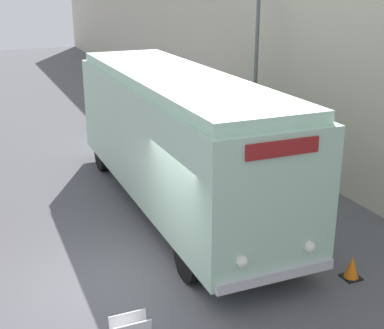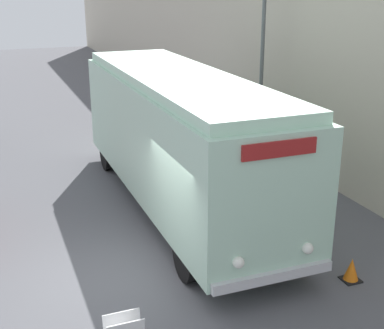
{
  "view_description": "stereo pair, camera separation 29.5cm",
  "coord_description": "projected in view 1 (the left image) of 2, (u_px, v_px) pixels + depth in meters",
  "views": [
    {
      "loc": [
        -2.42,
        -9.2,
        5.73
      ],
      "look_at": [
        1.72,
        0.6,
        2.04
      ],
      "focal_mm": 50.0,
      "sensor_mm": 36.0,
      "label": 1
    },
    {
      "loc": [
        -2.15,
        -9.31,
        5.73
      ],
      "look_at": [
        1.72,
        0.6,
        2.04
      ],
      "focal_mm": 50.0,
      "sensor_mm": 36.0,
      "label": 2
    }
  ],
  "objects": [
    {
      "name": "ground_plane",
      "position": [
        125.0,
        280.0,
        10.77
      ],
      "size": [
        80.0,
        80.0,
        0.0
      ],
      "primitive_type": "plane",
      "color": "#56565B"
    },
    {
      "name": "building_wall_right",
      "position": [
        224.0,
        24.0,
        20.72
      ],
      "size": [
        0.3,
        60.0,
        8.18
      ],
      "color": "beige",
      "rests_on": "ground_plane"
    },
    {
      "name": "vintage_bus",
      "position": [
        176.0,
        134.0,
        13.65
      ],
      "size": [
        2.57,
        10.06,
        3.54
      ],
      "color": "black",
      "rests_on": "ground_plane"
    },
    {
      "name": "streetlamp",
      "position": [
        258.0,
        12.0,
        16.29
      ],
      "size": [
        0.36,
        0.36,
        7.54
      ],
      "color": "#595E60",
      "rests_on": "ground_plane"
    },
    {
      "name": "traffic_cone",
      "position": [
        352.0,
        268.0,
        10.76
      ],
      "size": [
        0.36,
        0.36,
        0.48
      ],
      "color": "black",
      "rests_on": "ground_plane"
    }
  ]
}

